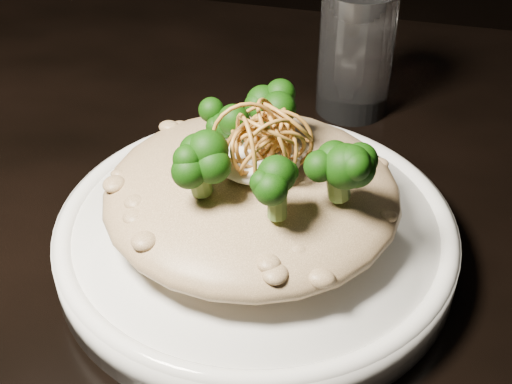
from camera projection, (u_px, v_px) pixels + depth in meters
table at (280, 317)px, 0.57m from camera, size 1.10×0.80×0.75m
plate at (256, 238)px, 0.50m from camera, size 0.28×0.28×0.03m
risotto at (252, 193)px, 0.48m from camera, size 0.20×0.20×0.04m
broccoli at (260, 149)px, 0.44m from camera, size 0.12×0.12×0.04m
cheese at (258, 158)px, 0.46m from camera, size 0.06×0.06×0.02m
shallots at (265, 131)px, 0.44m from camera, size 0.05×0.05×0.03m
drinking_glass at (356, 52)px, 0.63m from camera, size 0.08×0.08×0.12m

